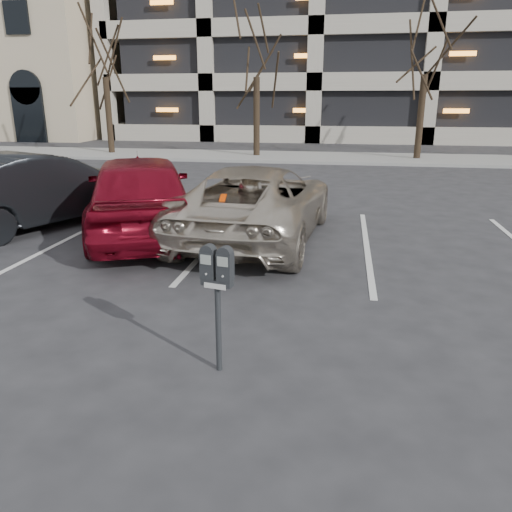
{
  "coord_description": "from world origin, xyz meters",
  "views": [
    {
      "loc": [
        0.91,
        -6.6,
        2.56
      ],
      "look_at": [
        0.04,
        -1.6,
        0.95
      ],
      "focal_mm": 35.0,
      "sensor_mm": 36.0,
      "label": 1
    }
  ],
  "objects_px": {
    "tree_c": "(430,17)",
    "car_red": "(140,194)",
    "car_dark": "(38,189)",
    "tree_b": "(257,24)",
    "parking_meter": "(217,278)",
    "suv_silver": "(256,203)",
    "tree_a": "(101,27)"
  },
  "relations": [
    {
      "from": "tree_c",
      "to": "suv_silver",
      "type": "bearing_deg",
      "value": -109.07
    },
    {
      "from": "suv_silver",
      "to": "car_dark",
      "type": "distance_m",
      "value": 4.66
    },
    {
      "from": "suv_silver",
      "to": "tree_a",
      "type": "bearing_deg",
      "value": -51.14
    },
    {
      "from": "suv_silver",
      "to": "car_dark",
      "type": "height_order",
      "value": "car_dark"
    },
    {
      "from": "tree_b",
      "to": "tree_c",
      "type": "relative_size",
      "value": 0.98
    },
    {
      "from": "parking_meter",
      "to": "suv_silver",
      "type": "height_order",
      "value": "suv_silver"
    },
    {
      "from": "tree_c",
      "to": "car_red",
      "type": "distance_m",
      "value": 16.07
    },
    {
      "from": "tree_c",
      "to": "suv_silver",
      "type": "relative_size",
      "value": 1.51
    },
    {
      "from": "car_red",
      "to": "car_dark",
      "type": "relative_size",
      "value": 1.04
    },
    {
      "from": "tree_a",
      "to": "tree_c",
      "type": "distance_m",
      "value": 14.0
    },
    {
      "from": "tree_b",
      "to": "tree_a",
      "type": "bearing_deg",
      "value": 180.0
    },
    {
      "from": "parking_meter",
      "to": "car_dark",
      "type": "distance_m",
      "value": 7.24
    },
    {
      "from": "tree_b",
      "to": "parking_meter",
      "type": "xyz_separation_m",
      "value": [
        2.8,
        -18.36,
        -4.59
      ]
    },
    {
      "from": "tree_a",
      "to": "car_red",
      "type": "xyz_separation_m",
      "value": [
        7.11,
        -13.69,
        -4.79
      ]
    },
    {
      "from": "parking_meter",
      "to": "car_dark",
      "type": "bearing_deg",
      "value": 146.62
    },
    {
      "from": "tree_b",
      "to": "suv_silver",
      "type": "bearing_deg",
      "value": -80.2
    },
    {
      "from": "suv_silver",
      "to": "parking_meter",
      "type": "bearing_deg",
      "value": 99.73
    },
    {
      "from": "car_red",
      "to": "tree_b",
      "type": "bearing_deg",
      "value": -112.5
    },
    {
      "from": "parking_meter",
      "to": "suv_silver",
      "type": "bearing_deg",
      "value": 107.15
    },
    {
      "from": "tree_b",
      "to": "car_dark",
      "type": "bearing_deg",
      "value": -99.92
    },
    {
      "from": "tree_a",
      "to": "car_dark",
      "type": "relative_size",
      "value": 1.68
    },
    {
      "from": "car_red",
      "to": "car_dark",
      "type": "height_order",
      "value": "car_red"
    },
    {
      "from": "tree_a",
      "to": "suv_silver",
      "type": "bearing_deg",
      "value": -55.35
    },
    {
      "from": "tree_c",
      "to": "tree_a",
      "type": "bearing_deg",
      "value": 180.0
    },
    {
      "from": "tree_a",
      "to": "parking_meter",
      "type": "relative_size",
      "value": 6.21
    },
    {
      "from": "car_red",
      "to": "car_dark",
      "type": "distance_m",
      "value": 2.47
    },
    {
      "from": "tree_a",
      "to": "parking_meter",
      "type": "bearing_deg",
      "value": -61.9
    },
    {
      "from": "car_red",
      "to": "car_dark",
      "type": "bearing_deg",
      "value": -33.57
    },
    {
      "from": "tree_c",
      "to": "suv_silver",
      "type": "height_order",
      "value": "tree_c"
    },
    {
      "from": "parking_meter",
      "to": "car_dark",
      "type": "xyz_separation_m",
      "value": [
        -5.12,
        5.12,
        -0.2
      ]
    },
    {
      "from": "parking_meter",
      "to": "suv_silver",
      "type": "relative_size",
      "value": 0.24
    },
    {
      "from": "tree_c",
      "to": "tree_b",
      "type": "bearing_deg",
      "value": 180.0
    }
  ]
}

